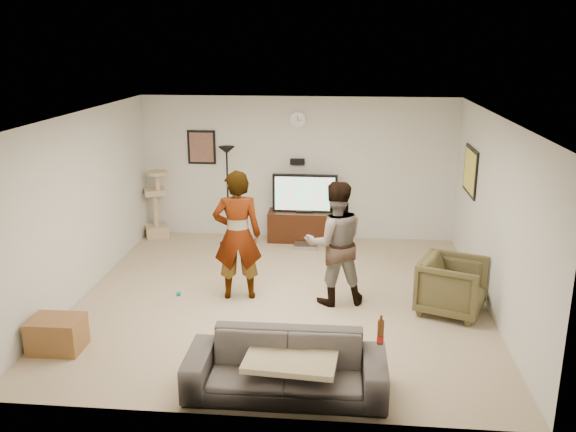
# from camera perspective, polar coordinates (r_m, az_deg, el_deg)

# --- Properties ---
(floor) EXTENTS (5.50, 5.50, 0.02)m
(floor) POSITION_cam_1_polar(r_m,az_deg,el_deg) (8.41, -0.62, -7.78)
(floor) COLOR tan
(floor) RESTS_ON ground
(ceiling) EXTENTS (5.50, 5.50, 0.02)m
(ceiling) POSITION_cam_1_polar(r_m,az_deg,el_deg) (7.73, -0.68, 9.53)
(ceiling) COLOR white
(ceiling) RESTS_ON wall_back
(wall_back) EXTENTS (5.50, 0.04, 2.50)m
(wall_back) POSITION_cam_1_polar(r_m,az_deg,el_deg) (10.64, 0.91, 4.52)
(wall_back) COLOR white
(wall_back) RESTS_ON floor
(wall_front) EXTENTS (5.50, 0.04, 2.50)m
(wall_front) POSITION_cam_1_polar(r_m,az_deg,el_deg) (5.41, -3.73, -7.40)
(wall_front) COLOR white
(wall_front) RESTS_ON floor
(wall_left) EXTENTS (0.04, 5.50, 2.50)m
(wall_left) POSITION_cam_1_polar(r_m,az_deg,el_deg) (8.70, -18.97, 0.95)
(wall_left) COLOR white
(wall_left) RESTS_ON floor
(wall_right) EXTENTS (0.04, 5.50, 2.50)m
(wall_right) POSITION_cam_1_polar(r_m,az_deg,el_deg) (8.17, 18.91, -0.01)
(wall_right) COLOR white
(wall_right) RESTS_ON floor
(wall_clock) EXTENTS (0.26, 0.04, 0.26)m
(wall_clock) POSITION_cam_1_polar(r_m,az_deg,el_deg) (10.47, 0.92, 9.04)
(wall_clock) COLOR white
(wall_clock) RESTS_ON wall_back
(wall_speaker) EXTENTS (0.25, 0.10, 0.10)m
(wall_speaker) POSITION_cam_1_polar(r_m,az_deg,el_deg) (10.56, 0.89, 5.14)
(wall_speaker) COLOR black
(wall_speaker) RESTS_ON wall_back
(picture_back) EXTENTS (0.42, 0.03, 0.52)m
(picture_back) POSITION_cam_1_polar(r_m,az_deg,el_deg) (10.82, -8.16, 6.44)
(picture_back) COLOR brown
(picture_back) RESTS_ON wall_back
(picture_right) EXTENTS (0.03, 0.78, 0.62)m
(picture_right) POSITION_cam_1_polar(r_m,az_deg,el_deg) (9.62, 16.82, 4.08)
(picture_right) COLOR yellow
(picture_right) RESTS_ON wall_right
(tv_stand) EXTENTS (1.27, 0.45, 0.53)m
(tv_stand) POSITION_cam_1_polar(r_m,az_deg,el_deg) (10.64, 1.58, -0.97)
(tv_stand) COLOR black
(tv_stand) RESTS_ON floor
(console_box) EXTENTS (0.40, 0.30, 0.07)m
(console_box) POSITION_cam_1_polar(r_m,az_deg,el_deg) (10.33, 1.67, -2.84)
(console_box) COLOR #B3B3BE
(console_box) RESTS_ON floor
(tv) EXTENTS (1.12, 0.08, 0.67)m
(tv) POSITION_cam_1_polar(r_m,az_deg,el_deg) (10.48, 1.61, 2.16)
(tv) COLOR black
(tv) RESTS_ON tv_stand
(tv_screen) EXTENTS (1.03, 0.01, 0.59)m
(tv_screen) POSITION_cam_1_polar(r_m,az_deg,el_deg) (10.43, 1.59, 2.10)
(tv_screen) COLOR #20E282
(tv_screen) RESTS_ON tv
(floor_lamp) EXTENTS (0.32, 0.32, 1.70)m
(floor_lamp) POSITION_cam_1_polar(r_m,az_deg,el_deg) (10.35, -5.70, 1.83)
(floor_lamp) COLOR black
(floor_lamp) RESTS_ON floor
(cat_tree) EXTENTS (0.52, 0.52, 1.22)m
(cat_tree) POSITION_cam_1_polar(r_m,az_deg,el_deg) (11.04, -12.42, 1.14)
(cat_tree) COLOR tan
(cat_tree) RESTS_ON floor
(person_left) EXTENTS (0.71, 0.52, 1.79)m
(person_left) POSITION_cam_1_polar(r_m,az_deg,el_deg) (8.15, -4.80, -1.82)
(person_left) COLOR gray
(person_left) RESTS_ON floor
(person_right) EXTENTS (0.94, 0.81, 1.67)m
(person_right) POSITION_cam_1_polar(r_m,az_deg,el_deg) (8.01, 4.45, -2.57)
(person_right) COLOR #355E80
(person_right) RESTS_ON floor
(sofa) EXTENTS (2.00, 0.79, 0.58)m
(sofa) POSITION_cam_1_polar(r_m,az_deg,el_deg) (6.21, -0.21, -13.97)
(sofa) COLOR #48413F
(sofa) RESTS_ON floor
(throw_blanket) EXTENTS (0.95, 0.77, 0.06)m
(throw_blanket) POSITION_cam_1_polar(r_m,az_deg,el_deg) (6.15, 0.36, -13.17)
(throw_blanket) COLOR #CBB786
(throw_blanket) RESTS_ON sofa
(beer_bottle) EXTENTS (0.06, 0.06, 0.25)m
(beer_bottle) POSITION_cam_1_polar(r_m,az_deg,el_deg) (6.00, 8.73, -10.78)
(beer_bottle) COLOR #4B250C
(beer_bottle) RESTS_ON sofa
(armchair) EXTENTS (1.04, 1.02, 0.73)m
(armchair) POSITION_cam_1_polar(r_m,az_deg,el_deg) (8.13, 15.21, -6.38)
(armchair) COLOR #4D4528
(armchair) RESTS_ON floor
(side_table) EXTENTS (0.59, 0.45, 0.39)m
(side_table) POSITION_cam_1_polar(r_m,az_deg,el_deg) (7.49, -20.97, -10.37)
(side_table) COLOR brown
(side_table) RESTS_ON floor
(toy_ball) EXTENTS (0.07, 0.07, 0.07)m
(toy_ball) POSITION_cam_1_polar(r_m,az_deg,el_deg) (8.59, -10.27, -7.21)
(toy_ball) COLOR teal
(toy_ball) RESTS_ON floor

